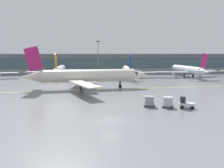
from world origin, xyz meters
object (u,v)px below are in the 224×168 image
(cargo_dolly_lead, at_px, (168,102))
(gate_airplane_3, at_px, (127,70))
(gate_airplane_2, at_px, (60,70))
(cargo_dolly_trailing, at_px, (149,101))
(gate_airplane_4, at_px, (187,70))
(baggage_tug, at_px, (186,103))
(apron_light_mast_1, at_px, (98,56))
(taxiing_regional_jet, at_px, (87,76))

(cargo_dolly_lead, bearing_deg, gate_airplane_3, 106.32)
(gate_airplane_2, xyz_separation_m, cargo_dolly_trailing, (23.88, -55.11, -1.93))
(gate_airplane_4, height_order, baggage_tug, gate_airplane_4)
(baggage_tug, relative_size, apron_light_mast_1, 0.19)
(cargo_dolly_lead, bearing_deg, gate_airplane_4, 80.44)
(gate_airplane_2, bearing_deg, apron_light_mast_1, -55.47)
(gate_airplane_2, relative_size, gate_airplane_3, 1.05)
(taxiing_regional_jet, xyz_separation_m, baggage_tug, (18.13, -23.98, -2.63))
(gate_airplane_3, bearing_deg, cargo_dolly_trailing, 179.96)
(apron_light_mast_1, bearing_deg, baggage_tug, -78.64)
(gate_airplane_4, bearing_deg, cargo_dolly_trailing, 144.44)
(gate_airplane_4, xyz_separation_m, baggage_tug, (-23.05, -52.80, -2.09))
(apron_light_mast_1, bearing_deg, gate_airplane_2, -144.33)
(gate_airplane_3, xyz_separation_m, cargo_dolly_lead, (-0.69, -51.98, -1.78))
(gate_airplane_4, distance_m, cargo_dolly_trailing, 58.72)
(gate_airplane_3, distance_m, baggage_tug, 52.98)
(cargo_dolly_lead, bearing_deg, cargo_dolly_trailing, 180.00)
(gate_airplane_3, bearing_deg, gate_airplane_4, -85.91)
(gate_airplane_4, distance_m, cargo_dolly_lead, 58.08)
(gate_airplane_4, bearing_deg, gate_airplane_3, 84.08)
(gate_airplane_4, xyz_separation_m, apron_light_mast_1, (-36.84, 15.87, 5.48))
(cargo_dolly_trailing, bearing_deg, baggage_tug, -0.00)
(taxiing_regional_jet, distance_m, apron_light_mast_1, 45.18)
(cargo_dolly_lead, bearing_deg, baggage_tug, -0.00)
(gate_airplane_4, relative_size, baggage_tug, 10.38)
(gate_airplane_3, bearing_deg, gate_airplane_2, 85.88)
(gate_airplane_3, xyz_separation_m, apron_light_mast_1, (-11.51, 15.77, 5.63))
(gate_airplane_2, distance_m, taxiing_regional_jet, 35.12)
(gate_airplane_2, height_order, cargo_dolly_trailing, gate_airplane_2)
(baggage_tug, bearing_deg, cargo_dolly_lead, 180.00)
(gate_airplane_2, relative_size, apron_light_mast_1, 1.93)
(cargo_dolly_lead, height_order, apron_light_mast_1, apron_light_mast_1)
(gate_airplane_2, xyz_separation_m, gate_airplane_4, (53.09, -4.21, 0.00))
(apron_light_mast_1, bearing_deg, taxiing_regional_jet, -95.54)
(cargo_dolly_trailing, relative_size, apron_light_mast_1, 0.16)
(gate_airplane_3, distance_m, cargo_dolly_trailing, 51.18)
(baggage_tug, relative_size, cargo_dolly_lead, 1.17)
(gate_airplane_4, xyz_separation_m, cargo_dolly_lead, (-26.02, -51.88, -1.93))
(gate_airplane_4, bearing_deg, taxiing_regional_jet, 119.29)
(baggage_tug, bearing_deg, apron_light_mast_1, 118.44)
(taxiing_regional_jet, relative_size, cargo_dolly_trailing, 14.33)
(gate_airplane_4, bearing_deg, apron_light_mast_1, 60.99)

